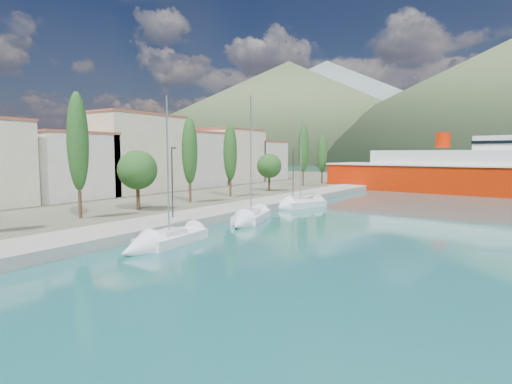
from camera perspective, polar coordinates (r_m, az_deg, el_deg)
The scene contains 10 objects.
ground at distance 133.64m, azimuth 24.97°, elevation 1.94°, with size 1400.00×1400.00×0.00m, color #1C5A5C.
quay at distance 46.57m, azimuth -1.53°, elevation -2.16°, with size 5.00×88.00×0.80m, color gray.
land_strip at distance 80.18m, azimuth -20.52°, elevation 0.54°, with size 70.00×148.00×0.70m, color #565644.
town_buildings at distance 69.28m, azimuth -12.47°, elevation 4.40°, with size 9.20×69.20×11.30m.
tree_row at distance 53.81m, azimuth -5.07°, elevation 4.56°, with size 3.91×62.34×10.90m.
lamp_posts at distance 37.37m, azimuth -11.22°, elevation 1.62°, with size 0.15×46.34×6.06m.
sailboat_near at distance 29.42m, azimuth -13.38°, elevation -6.78°, with size 2.96×7.93×11.15m.
sailboat_mid at distance 38.64m, azimuth -1.34°, elevation -3.81°, with size 4.82×8.99×12.53m.
sailboat_far at distance 49.65m, azimuth 4.72°, elevation -1.82°, with size 4.82×7.95×11.14m.
ferry at distance 75.83m, azimuth 28.87°, elevation 2.10°, with size 53.02×18.06×10.33m.
Camera 1 is at (16.61, -12.45, 6.30)m, focal length 30.00 mm.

